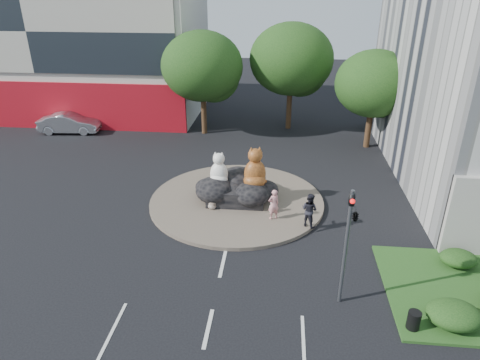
# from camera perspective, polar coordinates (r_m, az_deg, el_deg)

# --- Properties ---
(ground) EXTENTS (120.00, 120.00, 0.00)m
(ground) POSITION_cam_1_polar(r_m,az_deg,el_deg) (16.84, -4.26, -19.15)
(ground) COLOR black
(ground) RESTS_ON ground
(roundabout_island) EXTENTS (10.00, 10.00, 0.20)m
(roundabout_island) POSITION_cam_1_polar(r_m,az_deg,el_deg) (24.85, -0.44, -2.74)
(roundabout_island) COLOR brown
(roundabout_island) RESTS_ON ground
(rock_plinth) EXTENTS (3.20, 2.60, 0.90)m
(rock_plinth) POSITION_cam_1_polar(r_m,az_deg,el_deg) (24.59, -0.45, -1.61)
(rock_plinth) COLOR black
(rock_plinth) RESTS_ON roundabout_island
(shophouse_block) EXTENTS (25.20, 12.30, 17.40)m
(shophouse_block) POSITION_cam_1_polar(r_m,az_deg,el_deg) (44.99, -22.23, 16.37)
(shophouse_block) COLOR beige
(shophouse_block) RESTS_ON ground
(tree_left) EXTENTS (6.46, 6.46, 8.27)m
(tree_left) POSITION_cam_1_polar(r_m,az_deg,el_deg) (35.07, -4.92, 14.46)
(tree_left) COLOR #382314
(tree_left) RESTS_ON ground
(tree_mid) EXTENTS (6.84, 6.84, 8.76)m
(tree_mid) POSITION_cam_1_polar(r_m,az_deg,el_deg) (36.41, 6.96, 15.27)
(tree_mid) COLOR #382314
(tree_mid) RESTS_ON ground
(tree_right) EXTENTS (5.70, 5.70, 7.30)m
(tree_right) POSITION_cam_1_polar(r_m,az_deg,el_deg) (33.34, 17.52, 11.76)
(tree_right) COLOR #382314
(tree_right) RESTS_ON ground
(hedge_near_green) EXTENTS (2.00, 1.60, 0.90)m
(hedge_near_green) POSITION_cam_1_polar(r_m,az_deg,el_deg) (18.26, 26.61, -15.77)
(hedge_near_green) COLOR #163A12
(hedge_near_green) RESTS_ON grass_verge
(hedge_back_green) EXTENTS (1.60, 1.28, 0.72)m
(hedge_back_green) POSITION_cam_1_polar(r_m,az_deg,el_deg) (21.67, 27.10, -9.28)
(hedge_back_green) COLOR #163A12
(hedge_back_green) RESTS_ON grass_verge
(traffic_light) EXTENTS (0.44, 1.24, 5.00)m
(traffic_light) POSITION_cam_1_polar(r_m,az_deg,el_deg) (16.26, 14.63, -5.70)
(traffic_light) COLOR #595B60
(traffic_light) RESTS_ON ground
(cat_white) EXTENTS (1.25, 1.11, 1.96)m
(cat_white) POSITION_cam_1_polar(r_m,az_deg,el_deg) (24.18, -2.82, 1.63)
(cat_white) COLOR white
(cat_white) RESTS_ON rock_plinth
(cat_tabby) EXTENTS (1.66, 1.52, 2.36)m
(cat_tabby) POSITION_cam_1_polar(r_m,az_deg,el_deg) (23.83, 2.02, 1.80)
(cat_tabby) COLOR #C56929
(cat_tabby) RESTS_ON rock_plinth
(kitten_calico) EXTENTS (0.70, 0.69, 0.89)m
(kitten_calico) POSITION_cam_1_polar(r_m,az_deg,el_deg) (23.66, -3.73, -2.83)
(kitten_calico) COLOR beige
(kitten_calico) RESTS_ON roundabout_island
(kitten_white) EXTENTS (0.56, 0.54, 0.73)m
(kitten_white) POSITION_cam_1_polar(r_m,az_deg,el_deg) (23.37, 4.36, -3.47)
(kitten_white) COLOR silver
(kitten_white) RESTS_ON roundabout_island
(pedestrian_pink) EXTENTS (0.74, 0.66, 1.70)m
(pedestrian_pink) POSITION_cam_1_polar(r_m,az_deg,el_deg) (22.51, 4.51, -3.25)
(pedestrian_pink) COLOR pink
(pedestrian_pink) RESTS_ON roundabout_island
(pedestrian_dark) EXTENTS (1.13, 1.08, 1.83)m
(pedestrian_dark) POSITION_cam_1_polar(r_m,az_deg,el_deg) (22.06, 9.24, -3.97)
(pedestrian_dark) COLOR black
(pedestrian_dark) RESTS_ON roundabout_island
(parked_car) EXTENTS (5.09, 2.12, 1.64)m
(parked_car) POSITION_cam_1_polar(r_m,az_deg,el_deg) (38.76, -21.80, 7.04)
(parked_car) COLOR #A6A8AE
(parked_car) RESTS_ON ground
(litter_bin) EXTENTS (0.50, 0.50, 0.72)m
(litter_bin) POSITION_cam_1_polar(r_m,az_deg,el_deg) (17.59, 22.15, -16.91)
(litter_bin) COLOR black
(litter_bin) RESTS_ON grass_verge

